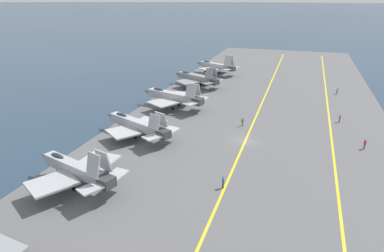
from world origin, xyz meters
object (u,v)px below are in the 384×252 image
object	(u,v)px
parked_jet_sixth	(216,66)
crew_purple_vest	(340,118)
crew_brown_vest	(242,121)
parked_jet_fourth	(173,96)
crew_blue_vest	(223,182)
parked_jet_third	(136,124)
parked_jet_second	(75,169)
parked_jet_fifth	(196,78)
crew_red_vest	(365,144)
crew_green_vest	(337,90)

from	to	relation	value
parked_jet_sixth	crew_purple_vest	xyz separation A→B (m)	(-35.79, -35.35, -1.77)
crew_brown_vest	parked_jet_sixth	bearing A→B (deg)	20.68
parked_jet_fourth	parked_jet_sixth	world-z (taller)	parked_jet_sixth
crew_blue_vest	crew_brown_vest	distance (m)	24.13
parked_jet_third	parked_jet_fourth	world-z (taller)	parked_jet_fourth
parked_jet_second	parked_jet_sixth	bearing A→B (deg)	-0.83
parked_jet_fifth	crew_blue_vest	distance (m)	55.31
parked_jet_sixth	crew_purple_vest	bearing A→B (deg)	-135.35
parked_jet_fifth	crew_brown_vest	size ratio (longest dim) A/B	9.27
parked_jet_third	crew_brown_vest	distance (m)	21.05
parked_jet_sixth	crew_purple_vest	distance (m)	50.33
parked_jet_fourth	crew_red_vest	distance (m)	40.96
crew_green_vest	crew_brown_vest	size ratio (longest dim) A/B	0.99
crew_green_vest	parked_jet_third	bearing A→B (deg)	138.26
parked_jet_fourth	crew_blue_vest	xyz separation A→B (m)	(-30.95, -19.19, -1.73)
parked_jet_fifth	crew_red_vest	world-z (taller)	parked_jet_fifth
parked_jet_sixth	crew_green_vest	size ratio (longest dim) A/B	8.84
parked_jet_fourth	crew_purple_vest	xyz separation A→B (m)	(1.41, -36.29, -1.74)
parked_jet_third	parked_jet_fifth	distance (m)	38.61
parked_jet_fifth	crew_blue_vest	size ratio (longest dim) A/B	9.39
parked_jet_third	crew_red_vest	world-z (taller)	parked_jet_third
parked_jet_sixth	crew_blue_vest	bearing A→B (deg)	-165.01
crew_brown_vest	crew_purple_vest	distance (m)	20.47
parked_jet_fifth	crew_blue_vest	world-z (taller)	parked_jet_fifth
crew_purple_vest	crew_green_vest	bearing A→B (deg)	-2.44
crew_green_vest	parked_jet_second	bearing A→B (deg)	148.34
parked_jet_sixth	crew_green_vest	distance (m)	38.66
parked_jet_fourth	crew_red_vest	bearing A→B (deg)	-105.91
parked_jet_fifth	crew_purple_vest	bearing A→B (deg)	-117.42
parked_jet_second	parked_jet_sixth	size ratio (longest dim) A/B	0.99
crew_green_vest	crew_brown_vest	xyz separation A→B (m)	(-30.92, 19.68, 0.01)
parked_jet_fourth	crew_red_vest	size ratio (longest dim) A/B	9.38
parked_jet_fifth	parked_jet_second	bearing A→B (deg)	-179.40
parked_jet_third	crew_red_vest	xyz separation A→B (m)	(6.77, -39.61, -1.32)
crew_brown_vest	parked_jet_fifth	bearing A→B (deg)	33.65
parked_jet_third	crew_brown_vest	xyz separation A→B (m)	(11.11, -17.83, -1.33)
parked_jet_second	parked_jet_fifth	distance (m)	57.21
parked_jet_third	parked_jet_fourth	size ratio (longest dim) A/B	1.01
parked_jet_fifth	crew_red_vest	size ratio (longest dim) A/B	9.10
parked_jet_second	parked_jet_fifth	bearing A→B (deg)	0.60
crew_blue_vest	crew_red_vest	size ratio (longest dim) A/B	0.97
parked_jet_fourth	parked_jet_sixth	size ratio (longest dim) A/B	1.09
crew_red_vest	crew_brown_vest	distance (m)	22.21
parked_jet_sixth	crew_green_vest	xyz separation A→B (m)	(-13.15, -36.31, -1.75)
parked_jet_second	crew_blue_vest	size ratio (longest dim) A/B	8.73
crew_red_vest	parked_jet_fourth	bearing A→B (deg)	74.09
crew_blue_vest	parked_jet_fourth	bearing A→B (deg)	31.80
parked_jet_sixth	crew_blue_vest	distance (m)	70.58
parked_jet_third	crew_purple_vest	xyz separation A→B (m)	(19.40, -36.54, -1.36)
parked_jet_second	crew_red_vest	distance (m)	46.96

